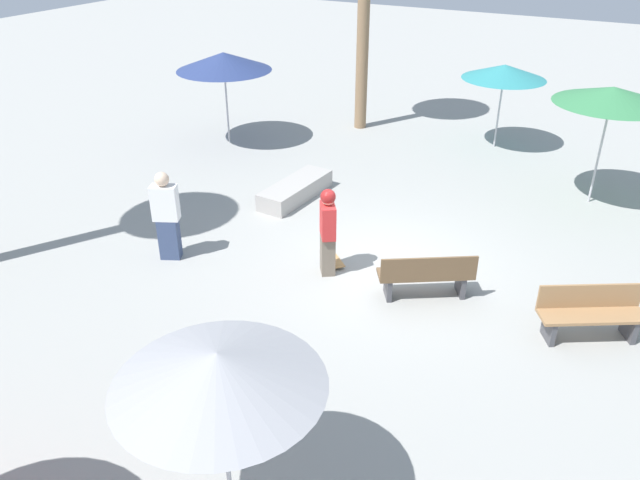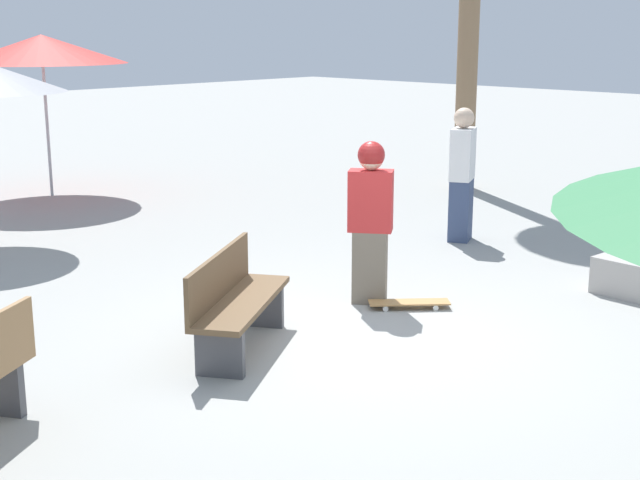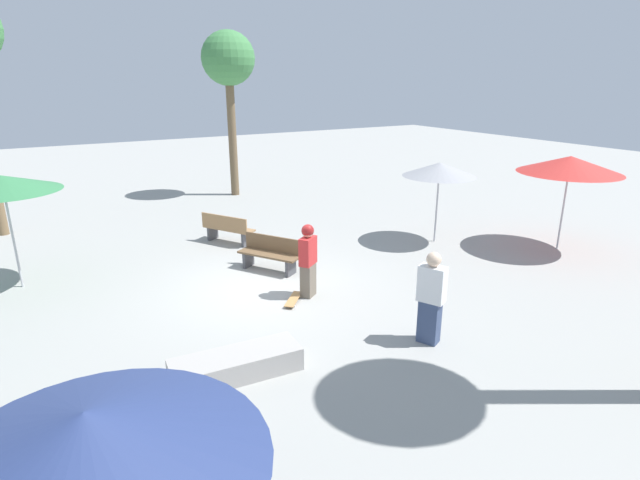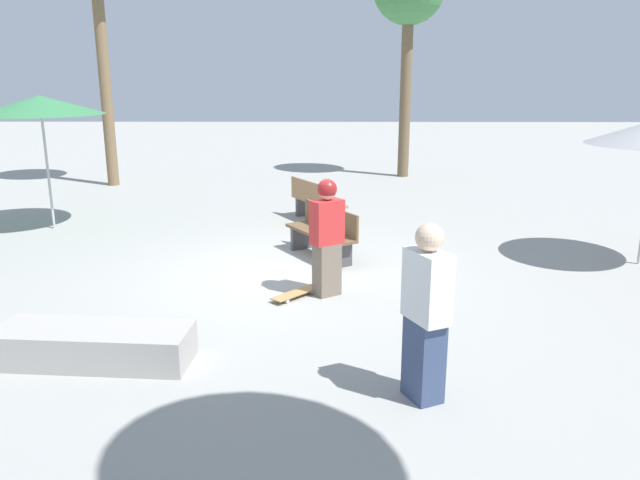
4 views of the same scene
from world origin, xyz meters
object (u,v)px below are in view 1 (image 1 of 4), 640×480
(bench_far, at_px, (426,276))
(shade_umbrella_grey, at_px, (218,370))
(shade_umbrella_navy, at_px, (224,61))
(shade_umbrella_green, at_px, (612,95))
(bystander_watching, at_px, (167,216))
(bench_near, at_px, (591,313))
(skateboard, at_px, (333,257))
(shade_umbrella_teal, at_px, (504,72))
(skater_main, at_px, (328,229))
(concrete_ledge, at_px, (296,190))

(bench_far, relative_size, shade_umbrella_grey, 0.69)
(shade_umbrella_grey, relative_size, shade_umbrella_navy, 0.92)
(shade_umbrella_navy, xyz_separation_m, shade_umbrella_green, (0.61, -9.35, 0.18))
(bystander_watching, bearing_deg, bench_far, 166.46)
(bench_near, height_order, shade_umbrella_grey, shade_umbrella_grey)
(skateboard, bearing_deg, shade_umbrella_teal, -55.82)
(skateboard, distance_m, bench_far, 2.00)
(bench_near, relative_size, shade_umbrella_teal, 0.72)
(shade_umbrella_teal, bearing_deg, skater_main, 172.92)
(shade_umbrella_navy, distance_m, shade_umbrella_teal, 7.29)
(concrete_ledge, bearing_deg, bystander_watching, 167.86)
(shade_umbrella_teal, distance_m, shade_umbrella_green, 3.77)
(bench_near, bearing_deg, shade_umbrella_green, -113.56)
(shade_umbrella_navy, distance_m, bystander_watching, 6.49)
(concrete_ledge, height_order, shade_umbrella_teal, shade_umbrella_teal)
(shade_umbrella_teal, xyz_separation_m, shade_umbrella_green, (-2.53, -2.77, 0.37))
(bystander_watching, bearing_deg, bench_near, 163.54)
(concrete_ledge, relative_size, shade_umbrella_navy, 0.84)
(concrete_ledge, distance_m, shade_umbrella_teal, 6.54)
(bench_near, xyz_separation_m, shade_umbrella_teal, (7.74, 3.41, 1.61))
(concrete_ledge, distance_m, shade_umbrella_grey, 8.59)
(skater_main, xyz_separation_m, bench_far, (0.06, -1.82, -0.46))
(concrete_ledge, relative_size, bystander_watching, 1.23)
(shade_umbrella_teal, bearing_deg, shade_umbrella_green, -132.39)
(shade_umbrella_green, bearing_deg, skateboard, 142.23)
(skater_main, height_order, skateboard, skater_main)
(bench_near, bearing_deg, bench_far, -27.09)
(skater_main, distance_m, shade_umbrella_grey, 5.42)
(shade_umbrella_green, xyz_separation_m, bystander_watching, (-6.33, 6.61, -1.55))
(bench_near, xyz_separation_m, bystander_watching, (-1.12, 7.24, 0.43))
(shade_umbrella_grey, xyz_separation_m, shade_umbrella_green, (10.49, -2.27, 0.29))
(bench_far, relative_size, bystander_watching, 0.92)
(skater_main, xyz_separation_m, concrete_ledge, (2.50, 2.12, -0.69))
(bench_near, relative_size, shade_umbrella_grey, 0.69)
(shade_umbrella_navy, relative_size, shade_umbrella_teal, 1.13)
(shade_umbrella_teal, bearing_deg, concrete_ledge, 150.37)
(skater_main, relative_size, shade_umbrella_grey, 0.71)
(shade_umbrella_grey, xyz_separation_m, bystander_watching, (4.15, 4.34, -1.26))
(skateboard, relative_size, bench_far, 0.46)
(skater_main, xyz_separation_m, shade_umbrella_green, (5.42, -3.76, 1.52))
(bench_near, height_order, shade_umbrella_teal, shade_umbrella_teal)
(skater_main, height_order, shade_umbrella_navy, shade_umbrella_navy)
(skater_main, bearing_deg, shade_umbrella_teal, -41.82)
(bench_far, xyz_separation_m, shade_umbrella_teal, (7.90, 0.84, 1.61))
(bench_near, xyz_separation_m, bench_far, (-0.15, 2.57, 0.00))
(shade_umbrella_grey, bearing_deg, skateboard, 16.24)
(skateboard, distance_m, shade_umbrella_green, 6.75)
(shade_umbrella_teal, height_order, bystander_watching, shade_umbrella_teal)
(skater_main, distance_m, bench_far, 1.88)
(bench_far, height_order, shade_umbrella_navy, shade_umbrella_navy)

